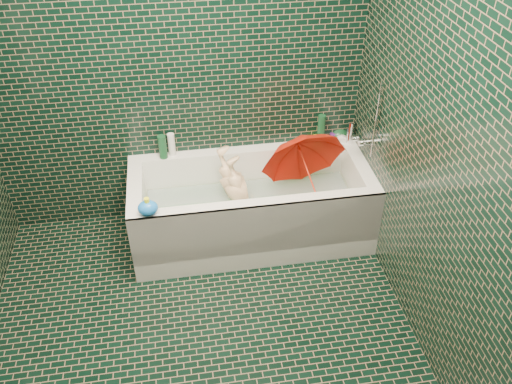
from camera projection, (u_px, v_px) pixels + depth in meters
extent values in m
plane|color=black|center=(204.00, 354.00, 3.24)|extent=(2.80, 2.80, 0.00)
plane|color=black|center=(174.00, 62.00, 3.58)|extent=(2.80, 0.00, 2.80)
plane|color=black|center=(454.00, 161.00, 2.65)|extent=(0.00, 2.80, 2.80)
cube|color=white|center=(251.00, 226.00, 4.06)|extent=(1.70, 0.75, 0.15)
cube|color=white|center=(244.00, 171.00, 4.14)|extent=(1.70, 0.10, 0.40)
cube|color=white|center=(258.00, 226.00, 3.63)|extent=(1.70, 0.10, 0.40)
cube|color=white|center=(358.00, 186.00, 3.99)|extent=(0.10, 0.55, 0.40)
cube|color=white|center=(138.00, 208.00, 3.79)|extent=(0.10, 0.55, 0.40)
cube|color=white|center=(259.00, 238.00, 3.65)|extent=(1.70, 0.02, 0.55)
cube|color=green|center=(251.00, 217.00, 4.01)|extent=(1.35, 0.47, 0.01)
cube|color=silver|center=(251.00, 202.00, 3.92)|extent=(1.48, 0.53, 0.00)
cylinder|color=silver|center=(368.00, 142.00, 3.77)|extent=(0.14, 0.05, 0.05)
cylinder|color=silver|center=(355.00, 138.00, 3.80)|extent=(0.05, 0.04, 0.04)
cylinder|color=silver|center=(376.00, 121.00, 3.55)|extent=(0.01, 0.01, 0.55)
imported|color=beige|center=(241.00, 198.00, 3.94)|extent=(0.91, 0.53, 0.39)
imported|color=red|center=(308.00, 171.00, 3.80)|extent=(0.83, 0.82, 0.93)
imported|color=white|center=(341.00, 143.00, 4.09)|extent=(0.12, 0.12, 0.25)
imported|color=#5E2079|center=(336.00, 140.00, 4.13)|extent=(0.11, 0.11, 0.21)
imported|color=#134223|center=(340.00, 141.00, 4.12)|extent=(0.16, 0.16, 0.19)
cylinder|color=#134223|center=(321.00, 129.00, 4.03)|extent=(0.07, 0.07, 0.23)
cylinder|color=silver|center=(350.00, 132.00, 4.04)|extent=(0.06, 0.06, 0.18)
cylinder|color=#134223|center=(163.00, 147.00, 3.88)|extent=(0.07, 0.07, 0.18)
cylinder|color=white|center=(172.00, 144.00, 3.91)|extent=(0.06, 0.06, 0.17)
ellipsoid|color=#FFFE1A|center=(315.00, 138.00, 4.08)|extent=(0.09, 0.08, 0.06)
sphere|color=#FFFE1A|center=(320.00, 134.00, 4.06)|extent=(0.04, 0.04, 0.04)
cone|color=orange|center=(323.00, 134.00, 4.06)|extent=(0.02, 0.02, 0.02)
ellipsoid|color=blue|center=(148.00, 208.00, 3.38)|extent=(0.15, 0.13, 0.10)
cylinder|color=#FFFE1A|center=(147.00, 201.00, 3.35)|extent=(0.03, 0.03, 0.04)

